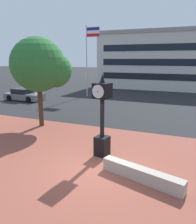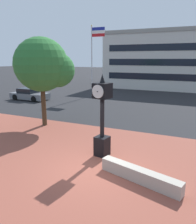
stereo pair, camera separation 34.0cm
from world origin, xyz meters
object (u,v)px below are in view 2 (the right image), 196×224
Objects in this scene: car_street_near at (29,95)px; civic_building at (181,60)px; plaza_tree at (45,66)px; flagpole_primary at (93,55)px; street_clock at (102,118)px.

car_street_near is 23.05m from civic_building.
plaza_tree is 0.71× the size of flagpole_primary.
plaza_tree is at bearing 48.07° from car_street_near.
civic_building reaches higher than plaza_tree.
street_clock is at bearing -63.65° from flagpole_primary.
plaza_tree is at bearing 161.98° from street_clock.
civic_building is at bearing 98.48° from street_clock.
civic_building is (14.20, 17.79, 3.61)m from car_street_near.
street_clock is 16.95m from flagpole_primary.
civic_building reaches higher than street_clock.
car_street_near is at bearing 153.66° from street_clock.
civic_building reaches higher than car_street_near.
street_clock is 6.39m from plaza_tree.
plaza_tree reaches higher than street_clock.
flagpole_primary is 15.50m from civic_building.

